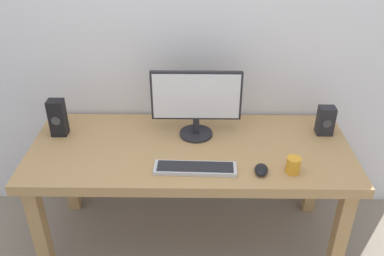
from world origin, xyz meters
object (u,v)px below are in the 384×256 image
object	(u,v)px
speaker_right	(326,121)
speaker_left	(58,118)
mouse	(261,170)
keyboard_primary	(195,168)
desk	(190,159)
monitor	(196,101)
coffee_mug	(293,165)

from	to	relation	value
speaker_right	speaker_left	bearing A→B (deg)	-179.01
mouse	speaker_right	xyz separation A→B (m)	(0.41, 0.38, 0.07)
keyboard_primary	speaker_right	world-z (taller)	speaker_right
desk	monitor	distance (m)	0.33
desk	monitor	size ratio (longest dim) A/B	3.53
desk	coffee_mug	distance (m)	0.58
mouse	coffee_mug	bearing A→B (deg)	12.06
desk	keyboard_primary	world-z (taller)	keyboard_primary
desk	keyboard_primary	xyz separation A→B (m)	(0.03, -0.22, 0.09)
mouse	monitor	bearing A→B (deg)	142.10
mouse	keyboard_primary	bearing A→B (deg)	-172.70
mouse	speaker_right	bearing A→B (deg)	52.79
keyboard_primary	speaker_right	bearing A→B (deg)	26.19
desk	mouse	bearing A→B (deg)	-32.81
desk	coffee_mug	size ratio (longest dim) A/B	20.97
monitor	keyboard_primary	distance (m)	0.41
keyboard_primary	mouse	xyz separation A→B (m)	(0.33, -0.02, 0.01)
mouse	speaker_right	size ratio (longest dim) A/B	0.60
mouse	speaker_left	distance (m)	1.18
coffee_mug	mouse	bearing A→B (deg)	-177.90
monitor	speaker_right	xyz separation A→B (m)	(0.75, 0.02, -0.13)
mouse	coffee_mug	size ratio (longest dim) A/B	1.21
coffee_mug	speaker_left	bearing A→B (deg)	164.67
desk	coffee_mug	xyz separation A→B (m)	(0.52, -0.23, 0.12)
monitor	coffee_mug	world-z (taller)	monitor
keyboard_primary	coffee_mug	xyz separation A→B (m)	(0.49, -0.01, 0.03)
desk	mouse	distance (m)	0.44
mouse	desk	bearing A→B (deg)	157.16
desk	speaker_right	bearing A→B (deg)	10.90
monitor	mouse	distance (m)	0.53
keyboard_primary	coffee_mug	bearing A→B (deg)	-1.13
mouse	speaker_right	distance (m)	0.57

